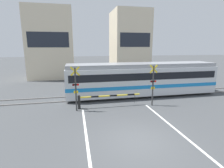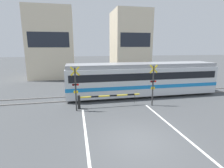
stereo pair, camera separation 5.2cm
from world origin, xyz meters
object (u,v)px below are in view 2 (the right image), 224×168
Objects in this scene: pedestrian at (92,77)px; crossing_barrier_near at (98,98)px; crossing_signal_right at (153,83)px; crossing_signal_left at (76,87)px; crossing_barrier_far at (115,82)px; commuter_train at (142,78)px.

crossing_barrier_near is at bearing -92.60° from pedestrian.
crossing_signal_left is at bearing 180.00° from crossing_signal_right.
crossing_signal_right is (6.04, 0.00, 0.00)m from crossing_signal_left.
pedestrian is (0.40, 8.88, 0.15)m from crossing_barrier_near.
pedestrian is (-3.97, 9.29, -0.94)m from crossing_signal_right.
crossing_signal_right reaches higher than pedestrian.
crossing_barrier_near and crossing_barrier_far have the same top height.
crossing_signal_right reaches higher than crossing_barrier_far.
crossing_barrier_near is at bearing -149.85° from commuter_train.
crossing_signal_left is at bearing -124.84° from crossing_barrier_far.
crossing_signal_right reaches higher than crossing_barrier_near.
crossing_barrier_near is 1.50× the size of crossing_signal_right.
pedestrian is at bearing 77.41° from crossing_signal_left.
crossing_signal_right is 2.11× the size of pedestrian.
commuter_train is 4.34× the size of crossing_signal_right.
crossing_barrier_far is at bearing 65.31° from crossing_barrier_near.
crossing_signal_left reaches higher than pedestrian.
commuter_train reaches higher than crossing_barrier_far.
crossing_signal_left is (-4.37, -6.28, 1.09)m from crossing_barrier_far.
crossing_signal_left is (-6.34, -3.12, 0.15)m from commuter_train.
crossing_signal_left reaches higher than crossing_barrier_far.
crossing_barrier_near is 2.04m from crossing_signal_left.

